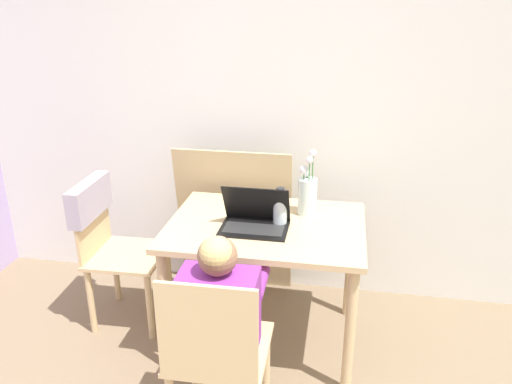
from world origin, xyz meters
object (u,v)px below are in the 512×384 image
Objects in this scene: flower_vase at (307,193)px; laptop at (255,218)px; water_bottle at (280,208)px; chair_spare at (105,229)px; person_seated at (222,307)px; chair_occupied at (217,355)px.

laptop is at bearing -138.72° from flower_vase.
flower_vase is 1.79× the size of water_bottle.
chair_spare is 1.02m from water_bottle.
laptop is at bearing -155.20° from water_bottle.
laptop reaches higher than water_bottle.
water_bottle is (0.16, 0.58, 0.22)m from person_seated.
laptop is (0.04, 0.65, 0.32)m from chair_occupied.
laptop is 0.14m from water_bottle.
chair_spare is at bearing -174.61° from flower_vase.
flower_vase reaches higher than person_seated.
person_seated is at bearing -105.45° from water_bottle.
flower_vase is 0.20m from water_bottle.
laptop is at bearing -95.61° from person_seated.
chair_occupied is at bearing 90.00° from person_seated.
flower_vase is (0.24, 0.21, 0.07)m from laptop.
flower_vase is at bearing -111.96° from person_seated.
water_bottle is at bearing -94.74° from chair_spare.
person_seated is 4.73× the size of water_bottle.
flower_vase is (0.28, 0.74, 0.24)m from person_seated.
person_seated reaches higher than water_bottle.
chair_spare is 2.53× the size of laptop.
chair_occupied is 0.19m from person_seated.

